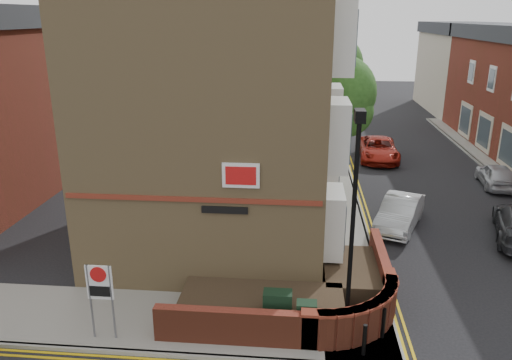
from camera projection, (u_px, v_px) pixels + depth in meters
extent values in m
cube|color=gray|center=(168.00, 321.00, 14.57)|extent=(13.00, 3.00, 0.12)
cube|color=gray|center=(332.00, 176.00, 27.80)|extent=(2.00, 32.00, 0.12)
cube|color=gray|center=(153.00, 354.00, 13.15)|extent=(13.00, 0.15, 0.12)
cube|color=gray|center=(350.00, 176.00, 27.71)|extent=(0.15, 32.00, 0.12)
cube|color=gold|center=(355.00, 177.00, 27.70)|extent=(0.28, 32.00, 0.01)
cube|color=#9C8053|center=(217.00, 97.00, 18.93)|extent=(8.00, 10.00, 11.00)
cube|color=maroon|center=(191.00, 199.00, 14.90)|extent=(7.80, 0.06, 0.15)
cube|color=white|center=(241.00, 175.00, 14.50)|extent=(1.10, 0.05, 0.75)
cube|color=black|center=(225.00, 210.00, 14.89)|extent=(1.40, 0.04, 0.22)
cylinder|color=black|center=(352.00, 236.00, 12.88)|extent=(0.12, 0.12, 6.00)
cylinder|color=black|center=(346.00, 323.00, 13.69)|extent=(0.20, 0.20, 0.80)
cube|color=black|center=(360.00, 116.00, 11.89)|extent=(0.25, 0.50, 0.30)
cube|color=black|center=(277.00, 311.00, 13.89)|extent=(0.80, 0.45, 1.20)
cube|color=black|center=(306.00, 320.00, 13.55)|extent=(0.55, 0.40, 1.10)
cylinder|color=black|center=(364.00, 340.00, 12.89)|extent=(0.11, 0.11, 0.90)
cylinder|color=black|center=(383.00, 323.00, 13.59)|extent=(0.11, 0.11, 0.90)
cylinder|color=slate|center=(91.00, 302.00, 13.42)|extent=(0.06, 0.06, 2.20)
cylinder|color=slate|center=(112.00, 303.00, 13.37)|extent=(0.06, 0.06, 2.20)
cube|color=white|center=(99.00, 282.00, 13.21)|extent=(0.72, 0.04, 1.00)
cylinder|color=red|center=(98.00, 275.00, 13.10)|extent=(0.44, 0.02, 0.44)
cube|color=#B9B299|center=(457.00, 73.00, 46.42)|extent=(5.00, 12.00, 7.00)
cube|color=#2B2D34|center=(463.00, 28.00, 45.16)|extent=(5.40, 12.40, 1.00)
cylinder|color=#382B1E|center=(336.00, 144.00, 25.17)|extent=(0.24, 0.24, 4.55)
sphere|color=#234E1A|center=(339.00, 92.00, 24.36)|extent=(3.64, 3.64, 3.64)
sphere|color=#234E1A|center=(347.00, 110.00, 24.30)|extent=(2.60, 2.60, 2.60)
sphere|color=#234E1A|center=(332.00, 100.00, 24.91)|extent=(2.86, 2.86, 2.86)
cylinder|color=#382B1E|center=(329.00, 110.00, 32.66)|extent=(0.24, 0.24, 5.04)
sphere|color=#234E1A|center=(331.00, 66.00, 31.76)|extent=(4.03, 4.03, 4.03)
sphere|color=#234E1A|center=(337.00, 81.00, 31.73)|extent=(2.88, 2.88, 2.88)
sphere|color=#234E1A|center=(326.00, 73.00, 32.32)|extent=(3.17, 3.17, 3.17)
cylinder|color=#382B1E|center=(325.00, 94.00, 40.27)|extent=(0.24, 0.24, 4.76)
sphere|color=#234E1A|center=(326.00, 60.00, 39.42)|extent=(3.81, 3.81, 3.81)
sphere|color=#234E1A|center=(331.00, 72.00, 39.37)|extent=(2.72, 2.72, 2.72)
sphere|color=#234E1A|center=(322.00, 66.00, 39.97)|extent=(2.99, 2.99, 2.99)
cylinder|color=black|center=(332.00, 116.00, 35.75)|extent=(0.10, 0.10, 3.20)
imported|color=black|center=(334.00, 86.00, 35.09)|extent=(0.20, 0.16, 1.00)
imported|color=#AFB4B7|center=(400.00, 213.00, 20.98)|extent=(2.77, 4.23, 1.32)
imported|color=#9C1C11|center=(378.00, 149.00, 30.90)|extent=(2.45, 4.99, 1.36)
imported|color=#B1B4BA|center=(496.00, 175.00, 26.03)|extent=(1.80, 3.78, 1.25)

